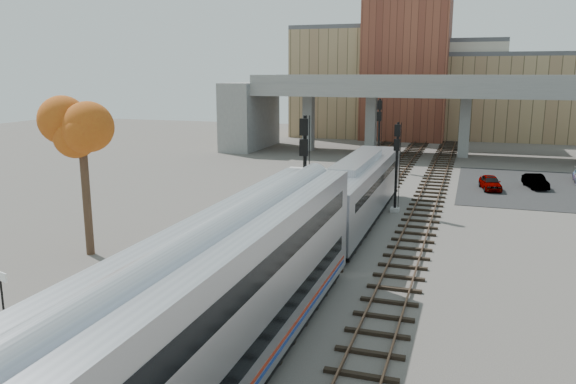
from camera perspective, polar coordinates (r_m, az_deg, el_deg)
The scene contains 16 objects.
ground at distance 27.00m, azimuth -0.16°, elevation -9.18°, with size 160.00×160.00×0.00m, color #47423D.
platform at distance 29.89m, azimuth -13.57°, elevation -7.04°, with size 4.50×60.00×0.35m, color #9E9E99.
yellow_strip at distance 28.91m, azimuth -10.35°, elevation -7.17°, with size 0.70×60.00×0.01m, color yellow.
tracks at distance 38.30m, azimuth 7.10°, elevation -2.72°, with size 10.70×95.00×0.25m.
overpass at distance 69.06m, azimuth 15.88°, elevation 8.31°, with size 54.00×12.00×9.50m.
buildings_far at distance 90.71m, azimuth 14.26°, elevation 10.49°, with size 43.00×21.00×20.60m.
parking_lot at distance 53.13m, azimuth 24.45°, elevation 0.38°, with size 14.00×18.00×0.04m, color black.
locomotive at distance 37.02m, azimuth 7.05°, elevation 0.27°, with size 3.02×19.05×4.10m.
coach at distance 16.29m, azimuth -9.23°, elevation -13.49°, with size 3.03×25.00×5.00m.
signal_mast_near at distance 32.36m, azimuth 1.68°, elevation 1.29°, with size 0.60×0.64×7.40m.
signal_mast_mid at distance 40.25m, azimuth 10.93°, elevation 2.21°, with size 0.60×0.64×6.40m.
signal_mast_far at distance 57.99m, azimuth 9.21°, elevation 5.78°, with size 0.60×0.64×7.20m.
station_sign at distance 23.54m, azimuth -27.12°, elevation -8.68°, with size 0.88×0.30×2.27m.
tree at distance 31.54m, azimuth -20.23°, elevation 5.50°, with size 3.60×3.60×8.87m.
car_a at distance 50.45m, azimuth 19.86°, elevation 0.91°, with size 1.45×3.61×1.23m, color #99999E.
car_b at distance 52.62m, azimuth 23.84°, elevation 1.00°, with size 1.25×3.57×1.18m, color #99999E.
Camera 1 is at (7.95, -23.88, 9.78)m, focal length 35.00 mm.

